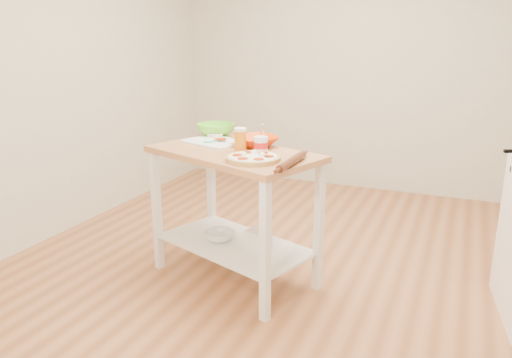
{
  "coord_description": "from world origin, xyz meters",
  "views": [
    {
      "loc": [
        1.09,
        -3.07,
        1.61
      ],
      "look_at": [
        -0.12,
        -0.26,
        0.73
      ],
      "focal_mm": 35.0,
      "sensor_mm": 36.0,
      "label": 1
    }
  ],
  "objects_px": {
    "knife": "(223,134)",
    "yogurt_tub": "(261,145)",
    "rolling_pin": "(292,162)",
    "shelf_glass_bowl": "(219,236)",
    "prep_island": "(234,189)",
    "cutting_board": "(215,141)",
    "beer_pint": "(240,140)",
    "orange_bowl": "(255,141)",
    "shelf_bin": "(258,240)",
    "green_bowl": "(216,130)",
    "pizza": "(253,158)",
    "spatula": "(214,142)"
  },
  "relations": [
    {
      "from": "knife",
      "to": "yogurt_tub",
      "type": "bearing_deg",
      "value": -3.37
    },
    {
      "from": "rolling_pin",
      "to": "shelf_glass_bowl",
      "type": "xyz_separation_m",
      "value": [
        -0.59,
        0.21,
        -0.63
      ]
    },
    {
      "from": "prep_island",
      "to": "cutting_board",
      "type": "relative_size",
      "value": 2.64
    },
    {
      "from": "prep_island",
      "to": "beer_pint",
      "type": "bearing_deg",
      "value": -21.45
    },
    {
      "from": "knife",
      "to": "beer_pint",
      "type": "relative_size",
      "value": 1.5
    },
    {
      "from": "beer_pint",
      "to": "yogurt_tub",
      "type": "xyz_separation_m",
      "value": [
        0.13,
        0.03,
        -0.03
      ]
    },
    {
      "from": "orange_bowl",
      "to": "yogurt_tub",
      "type": "relative_size",
      "value": 1.49
    },
    {
      "from": "shelf_bin",
      "to": "green_bowl",
      "type": "bearing_deg",
      "value": 139.98
    },
    {
      "from": "knife",
      "to": "rolling_pin",
      "type": "xyz_separation_m",
      "value": [
        0.74,
        -0.61,
        0.01
      ]
    },
    {
      "from": "pizza",
      "to": "rolling_pin",
      "type": "xyz_separation_m",
      "value": [
        0.25,
        -0.03,
        0.01
      ]
    },
    {
      "from": "pizza",
      "to": "rolling_pin",
      "type": "height_order",
      "value": "pizza"
    },
    {
      "from": "knife",
      "to": "orange_bowl",
      "type": "xyz_separation_m",
      "value": [
        0.35,
        -0.21,
        0.02
      ]
    },
    {
      "from": "yogurt_tub",
      "to": "rolling_pin",
      "type": "height_order",
      "value": "yogurt_tub"
    },
    {
      "from": "prep_island",
      "to": "cutting_board",
      "type": "distance_m",
      "value": 0.4
    },
    {
      "from": "shelf_glass_bowl",
      "to": "green_bowl",
      "type": "bearing_deg",
      "value": 118.87
    },
    {
      "from": "pizza",
      "to": "cutting_board",
      "type": "height_order",
      "value": "pizza"
    },
    {
      "from": "knife",
      "to": "rolling_pin",
      "type": "height_order",
      "value": "rolling_pin"
    },
    {
      "from": "green_bowl",
      "to": "shelf_glass_bowl",
      "type": "bearing_deg",
      "value": -61.13
    },
    {
      "from": "beer_pint",
      "to": "cutting_board",
      "type": "bearing_deg",
      "value": 143.94
    },
    {
      "from": "green_bowl",
      "to": "shelf_glass_bowl",
      "type": "relative_size",
      "value": 1.33
    },
    {
      "from": "orange_bowl",
      "to": "yogurt_tub",
      "type": "bearing_deg",
      "value": -57.07
    },
    {
      "from": "cutting_board",
      "to": "shelf_glass_bowl",
      "type": "relative_size",
      "value": 2.27
    },
    {
      "from": "prep_island",
      "to": "rolling_pin",
      "type": "bearing_deg",
      "value": -24.09
    },
    {
      "from": "pizza",
      "to": "yogurt_tub",
      "type": "distance_m",
      "value": 0.19
    },
    {
      "from": "prep_island",
      "to": "spatula",
      "type": "height_order",
      "value": "spatula"
    },
    {
      "from": "prep_island",
      "to": "shelf_glass_bowl",
      "type": "xyz_separation_m",
      "value": [
        -0.11,
        -0.0,
        -0.35
      ]
    },
    {
      "from": "beer_pint",
      "to": "rolling_pin",
      "type": "height_order",
      "value": "beer_pint"
    },
    {
      "from": "orange_bowl",
      "to": "shelf_glass_bowl",
      "type": "distance_m",
      "value": 0.69
    },
    {
      "from": "pizza",
      "to": "cutting_board",
      "type": "xyz_separation_m",
      "value": [
        -0.45,
        0.37,
        -0.01
      ]
    },
    {
      "from": "knife",
      "to": "rolling_pin",
      "type": "distance_m",
      "value": 0.96
    },
    {
      "from": "green_bowl",
      "to": "yogurt_tub",
      "type": "distance_m",
      "value": 0.67
    },
    {
      "from": "prep_island",
      "to": "yogurt_tub",
      "type": "bearing_deg",
      "value": 1.97
    },
    {
      "from": "pizza",
      "to": "shelf_bin",
      "type": "bearing_deg",
      "value": 100.6
    },
    {
      "from": "shelf_glass_bowl",
      "to": "knife",
      "type": "bearing_deg",
      "value": 111.65
    },
    {
      "from": "pizza",
      "to": "green_bowl",
      "type": "xyz_separation_m",
      "value": [
        -0.56,
        0.6,
        0.03
      ]
    },
    {
      "from": "pizza",
      "to": "yogurt_tub",
      "type": "xyz_separation_m",
      "value": [
        -0.03,
        0.19,
        0.04
      ]
    },
    {
      "from": "pizza",
      "to": "spatula",
      "type": "xyz_separation_m",
      "value": [
        -0.44,
        0.32,
        0.0
      ]
    },
    {
      "from": "pizza",
      "to": "rolling_pin",
      "type": "relative_size",
      "value": 0.86
    },
    {
      "from": "prep_island",
      "to": "shelf_glass_bowl",
      "type": "bearing_deg",
      "value": -179.38
    },
    {
      "from": "prep_island",
      "to": "pizza",
      "type": "height_order",
      "value": "pizza"
    },
    {
      "from": "spatula",
      "to": "shelf_bin",
      "type": "bearing_deg",
      "value": -46.54
    },
    {
      "from": "green_bowl",
      "to": "shelf_bin",
      "type": "relative_size",
      "value": 2.06
    },
    {
      "from": "pizza",
      "to": "knife",
      "type": "height_order",
      "value": "pizza"
    },
    {
      "from": "green_bowl",
      "to": "rolling_pin",
      "type": "height_order",
      "value": "green_bowl"
    },
    {
      "from": "spatula",
      "to": "orange_bowl",
      "type": "height_order",
      "value": "orange_bowl"
    },
    {
      "from": "cutting_board",
      "to": "orange_bowl",
      "type": "distance_m",
      "value": 0.31
    },
    {
      "from": "knife",
      "to": "yogurt_tub",
      "type": "height_order",
      "value": "yogurt_tub"
    },
    {
      "from": "orange_bowl",
      "to": "shelf_glass_bowl",
      "type": "relative_size",
      "value": 1.36
    },
    {
      "from": "pizza",
      "to": "rolling_pin",
      "type": "bearing_deg",
      "value": -6.62
    },
    {
      "from": "prep_island",
      "to": "orange_bowl",
      "type": "distance_m",
      "value": 0.35
    }
  ]
}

